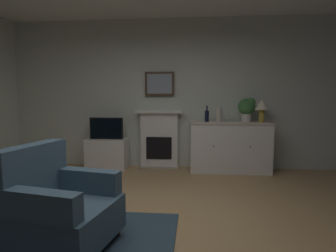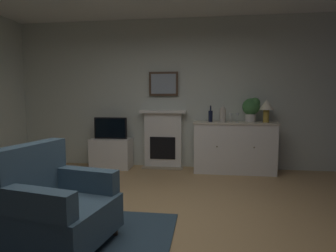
{
  "view_description": "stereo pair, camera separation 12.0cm",
  "coord_description": "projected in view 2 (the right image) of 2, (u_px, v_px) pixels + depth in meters",
  "views": [
    {
      "loc": [
        0.48,
        -2.54,
        1.33
      ],
      "look_at": [
        0.18,
        0.7,
        1.0
      ],
      "focal_mm": 29.45,
      "sensor_mm": 36.0,
      "label": 1
    },
    {
      "loc": [
        0.6,
        -2.52,
        1.33
      ],
      "look_at": [
        0.18,
        0.7,
        1.0
      ],
      "focal_mm": 29.45,
      "sensor_mm": 36.0,
      "label": 2
    }
  ],
  "objects": [
    {
      "name": "ground_plane",
      "position": [
        141.0,
        239.0,
        2.71
      ],
      "size": [
        6.23,
        5.56,
        0.1
      ],
      "primitive_type": "cube",
      "color": "tan",
      "rests_on": "ground"
    },
    {
      "name": "wall_rear",
      "position": [
        173.0,
        94.0,
        5.27
      ],
      "size": [
        6.23,
        0.06,
        2.81
      ],
      "primitive_type": "cube",
      "color": "silver",
      "rests_on": "ground_plane"
    },
    {
      "name": "area_rug",
      "position": [
        43.0,
        251.0,
        2.39
      ],
      "size": [
        2.19,
        1.78,
        0.02
      ],
      "primitive_type": "cube",
      "color": "#2D4251",
      "rests_on": "ground_plane"
    },
    {
      "name": "fireplace_unit",
      "position": [
        163.0,
        139.0,
        5.26
      ],
      "size": [
        0.87,
        0.3,
        1.1
      ],
      "color": "white",
      "rests_on": "ground_plane"
    },
    {
      "name": "framed_picture",
      "position": [
        164.0,
        84.0,
        5.19
      ],
      "size": [
        0.55,
        0.04,
        0.45
      ],
      "color": "#473323"
    },
    {
      "name": "sideboard_cabinet",
      "position": [
        234.0,
        147.0,
        4.92
      ],
      "size": [
        1.44,
        0.49,
        0.91
      ],
      "color": "white",
      "rests_on": "ground_plane"
    },
    {
      "name": "table_lamp",
      "position": [
        266.0,
        106.0,
        4.78
      ],
      "size": [
        0.26,
        0.26,
        0.4
      ],
      "color": "#B79338",
      "rests_on": "sideboard_cabinet"
    },
    {
      "name": "wine_bottle",
      "position": [
        211.0,
        116.0,
        4.91
      ],
      "size": [
        0.08,
        0.08,
        0.29
      ],
      "color": "black",
      "rests_on": "sideboard_cabinet"
    },
    {
      "name": "wine_glass_left",
      "position": [
        231.0,
        115.0,
        4.87
      ],
      "size": [
        0.07,
        0.07,
        0.16
      ],
      "color": "silver",
      "rests_on": "sideboard_cabinet"
    },
    {
      "name": "wine_glass_center",
      "position": [
        237.0,
        115.0,
        4.8
      ],
      "size": [
        0.07,
        0.07,
        0.16
      ],
      "color": "silver",
      "rests_on": "sideboard_cabinet"
    },
    {
      "name": "vase_decorative",
      "position": [
        223.0,
        114.0,
        4.84
      ],
      "size": [
        0.11,
        0.11,
        0.28
      ],
      "color": "beige",
      "rests_on": "sideboard_cabinet"
    },
    {
      "name": "tv_cabinet",
      "position": [
        112.0,
        153.0,
        5.25
      ],
      "size": [
        0.75,
        0.42,
        0.57
      ],
      "color": "white",
      "rests_on": "ground_plane"
    },
    {
      "name": "tv_set",
      "position": [
        111.0,
        128.0,
        5.18
      ],
      "size": [
        0.62,
        0.07,
        0.4
      ],
      "color": "black",
      "rests_on": "tv_cabinet"
    },
    {
      "name": "potted_plant_small",
      "position": [
        251.0,
        108.0,
        4.86
      ],
      "size": [
        0.3,
        0.3,
        0.43
      ],
      "color": "beige",
      "rests_on": "sideboard_cabinet"
    },
    {
      "name": "armchair",
      "position": [
        56.0,
        205.0,
        2.45
      ],
      "size": [
        0.94,
        0.9,
        0.92
      ],
      "color": "#3F596B",
      "rests_on": "ground_plane"
    }
  ]
}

